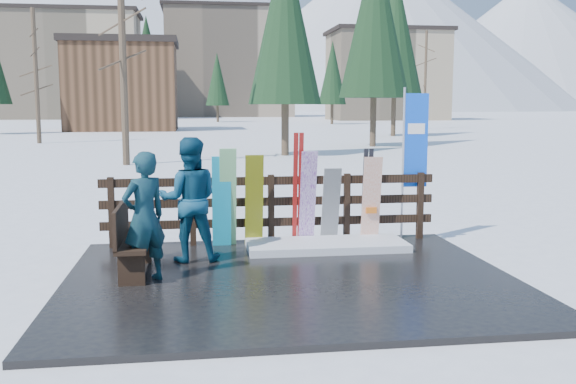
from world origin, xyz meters
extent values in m
plane|color=white|center=(0.00, 0.00, 0.00)|extent=(700.00, 700.00, 0.00)
cube|color=black|center=(0.00, 0.00, 0.04)|extent=(6.00, 5.00, 0.08)
cube|color=black|center=(-2.60, 2.20, 0.66)|extent=(0.10, 0.10, 1.15)
cube|color=black|center=(-1.30, 2.20, 0.66)|extent=(0.10, 0.10, 1.15)
cube|color=black|center=(0.00, 2.20, 0.66)|extent=(0.10, 0.10, 1.15)
cube|color=black|center=(1.30, 2.20, 0.66)|extent=(0.10, 0.10, 1.15)
cube|color=black|center=(2.60, 2.20, 0.66)|extent=(0.10, 0.10, 1.15)
cube|color=black|center=(0.00, 2.20, 0.43)|extent=(5.60, 0.05, 0.14)
cube|color=black|center=(0.00, 2.20, 0.78)|extent=(5.60, 0.05, 0.14)
cube|color=black|center=(0.00, 2.20, 1.13)|extent=(5.60, 0.05, 0.14)
cube|color=white|center=(0.83, 1.60, 0.14)|extent=(2.55, 1.00, 0.12)
cube|color=black|center=(-2.08, 0.47, 0.53)|extent=(0.40, 1.50, 0.06)
cube|color=black|center=(-2.08, -0.13, 0.30)|extent=(0.34, 0.06, 0.45)
cube|color=black|center=(-2.08, 1.07, 0.30)|extent=(0.34, 0.06, 0.45)
cube|color=black|center=(-2.26, 0.47, 0.80)|extent=(0.05, 1.50, 0.50)
cube|color=#15AFD5|center=(-0.83, 1.98, 0.83)|extent=(0.30, 0.29, 1.50)
cube|color=white|center=(-0.73, 1.98, 0.89)|extent=(0.27, 0.37, 1.62)
cube|color=#CECF0D|center=(-0.31, 1.98, 0.84)|extent=(0.30, 0.30, 1.51)
cube|color=white|center=(0.59, 1.98, 0.86)|extent=(0.26, 0.37, 1.56)
cube|color=black|center=(0.97, 1.98, 0.72)|extent=(0.29, 0.34, 1.28)
cube|color=white|center=(1.67, 1.98, 0.81)|extent=(0.31, 0.23, 1.45)
cube|color=maroon|center=(0.38, 2.05, 1.01)|extent=(0.07, 0.21, 1.86)
cube|color=maroon|center=(0.47, 2.05, 1.01)|extent=(0.08, 0.21, 1.86)
cube|color=black|center=(1.56, 2.05, 0.87)|extent=(0.08, 0.17, 1.59)
cube|color=black|center=(1.65, 2.05, 0.87)|extent=(0.08, 0.17, 1.59)
cylinder|color=silver|center=(2.29, 2.25, 1.38)|extent=(0.04, 0.04, 2.60)
cube|color=blue|center=(2.51, 2.25, 1.78)|extent=(0.42, 0.02, 1.60)
imported|color=#154844|center=(-1.91, 0.06, 0.94)|extent=(0.75, 0.70, 1.71)
imported|color=navy|center=(-1.34, 1.12, 1.00)|extent=(0.90, 0.70, 1.84)
cube|color=tan|center=(-22.00, 110.00, 9.00)|extent=(22.00, 14.00, 18.00)
cube|color=black|center=(-22.00, 110.00, 18.30)|extent=(23.10, 14.70, 0.60)
cube|color=gray|center=(6.00, 130.00, 11.00)|extent=(26.00, 16.00, 22.00)
cube|color=black|center=(6.00, 130.00, 22.30)|extent=(27.30, 16.80, 0.60)
cube|color=tan|center=(30.00, 95.00, 7.00)|extent=(18.00, 12.00, 14.00)
cube|color=black|center=(30.00, 95.00, 14.30)|extent=(18.90, 12.60, 0.60)
cube|color=brown|center=(-8.00, 55.00, 4.00)|extent=(10.00, 8.00, 8.00)
cube|color=black|center=(-8.00, 55.00, 8.30)|extent=(10.50, 8.40, 0.60)
cylinder|color=#382B1E|center=(-4.00, 18.00, 5.19)|extent=(0.28, 0.28, 10.39)
cone|color=black|center=(3.00, 22.00, 4.85)|extent=(3.49, 3.49, 9.70)
cone|color=black|center=(9.00, 28.00, 5.63)|extent=(4.06, 4.06, 11.27)
cylinder|color=#382B1E|center=(-11.00, 34.00, 4.17)|extent=(0.28, 0.28, 8.33)
cone|color=black|center=(14.00, 40.00, 6.00)|extent=(4.32, 4.32, 11.99)
cylinder|color=#382B1E|center=(22.00, 55.00, 4.93)|extent=(0.28, 0.28, 9.87)
cone|color=black|center=(-6.00, 60.00, 5.48)|extent=(3.94, 3.94, 10.95)
cone|color=black|center=(16.00, 72.00, 4.97)|extent=(3.58, 3.58, 9.94)
cone|color=black|center=(2.00, 85.00, 4.69)|extent=(3.38, 3.38, 9.38)
cone|color=white|center=(90.00, 310.00, 40.00)|extent=(200.00, 200.00, 80.00)
cone|color=white|center=(180.00, 330.00, 35.00)|extent=(180.00, 180.00, 70.00)
camera|label=1|loc=(-1.23, -8.33, 2.38)|focal=40.00mm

